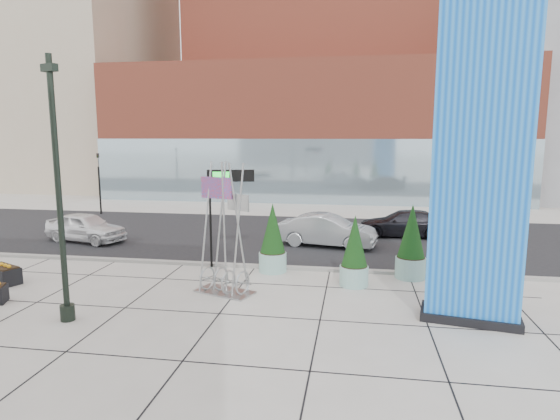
# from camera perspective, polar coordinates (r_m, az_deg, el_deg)

# --- Properties ---
(ground) EXTENTS (160.00, 160.00, 0.00)m
(ground) POSITION_cam_1_polar(r_m,az_deg,el_deg) (15.53, -9.95, -10.80)
(ground) COLOR #9E9991
(ground) RESTS_ON ground
(street_asphalt) EXTENTS (80.00, 12.00, 0.02)m
(street_asphalt) POSITION_cam_1_polar(r_m,az_deg,el_deg) (24.83, -2.40, -3.12)
(street_asphalt) COLOR black
(street_asphalt) RESTS_ON ground
(curb_edge) EXTENTS (80.00, 0.30, 0.12)m
(curb_edge) POSITION_cam_1_polar(r_m,az_deg,el_deg) (19.15, -6.03, -6.69)
(curb_edge) COLOR gray
(curb_edge) RESTS_ON ground
(tower_podium) EXTENTS (34.00, 10.00, 11.00)m
(tower_podium) POSITION_cam_1_polar(r_m,az_deg,el_deg) (40.97, 3.79, 9.39)
(tower_podium) COLOR #B04933
(tower_podium) RESTS_ON ground
(tower_glass_front) EXTENTS (34.00, 0.60, 5.00)m
(tower_glass_front) POSITION_cam_1_polar(r_m,az_deg,el_deg) (36.29, 3.01, 4.70)
(tower_glass_front) COLOR #8CA5B2
(tower_glass_front) RESTS_ON ground
(building_beige_left) EXTENTS (18.00, 20.00, 34.00)m
(building_beige_left) POSITION_cam_1_polar(r_m,az_deg,el_deg) (58.11, -24.74, 19.93)
(building_beige_left) COLOR gray
(building_beige_left) RESTS_ON ground
(blue_pylon) EXTENTS (2.86, 1.67, 8.94)m
(blue_pylon) POSITION_cam_1_polar(r_m,az_deg,el_deg) (13.89, 23.14, 4.53)
(blue_pylon) COLOR blue
(blue_pylon) RESTS_ON ground
(lamp_post) EXTENTS (0.50, 0.41, 7.38)m
(lamp_post) POSITION_cam_1_polar(r_m,az_deg,el_deg) (14.31, -25.20, -0.74)
(lamp_post) COLOR black
(lamp_post) RESTS_ON ground
(public_art_sculpture) EXTENTS (2.17, 1.60, 4.43)m
(public_art_sculpture) POSITION_cam_1_polar(r_m,az_deg,el_deg) (15.79, -6.76, -5.97)
(public_art_sculpture) COLOR #A6A9AA
(public_art_sculpture) RESTS_ON ground
(overhead_street_sign) EXTENTS (1.85, 0.50, 3.92)m
(overhead_street_sign) POSITION_cam_1_polar(r_m,az_deg,el_deg) (18.36, -6.59, 3.14)
(overhead_street_sign) COLOR black
(overhead_street_sign) RESTS_ON ground
(round_planter_east) EXTENTS (1.11, 1.11, 2.79)m
(round_planter_east) POSITION_cam_1_polar(r_m,az_deg,el_deg) (17.94, 15.72, -3.92)
(round_planter_east) COLOR #87B6AD
(round_planter_east) RESTS_ON ground
(round_planter_mid) EXTENTS (1.01, 1.01, 2.53)m
(round_planter_mid) POSITION_cam_1_polar(r_m,az_deg,el_deg) (16.62, 9.07, -5.14)
(round_planter_mid) COLOR #87B6AD
(round_planter_mid) RESTS_ON ground
(round_planter_west) EXTENTS (1.08, 1.08, 2.69)m
(round_planter_west) POSITION_cam_1_polar(r_m,az_deg,el_deg) (18.09, -0.90, -3.61)
(round_planter_west) COLOR #87B6AD
(round_planter_west) RESTS_ON ground
(box_planter_north) EXTENTS (1.55, 1.19, 0.76)m
(box_planter_north) POSITION_cam_1_polar(r_m,az_deg,el_deg) (19.60, -30.73, -6.69)
(box_planter_north) COLOR black
(box_planter_north) RESTS_ON ground
(car_white_west) EXTENTS (4.50, 2.67, 1.44)m
(car_white_west) POSITION_cam_1_polar(r_m,az_deg,el_deg) (25.24, -22.60, -1.97)
(car_white_west) COLOR silver
(car_white_west) RESTS_ON ground
(car_silver_mid) EXTENTS (4.82, 2.39, 1.52)m
(car_silver_mid) POSITION_cam_1_polar(r_m,az_deg,el_deg) (22.41, 5.79, -2.53)
(car_silver_mid) COLOR #9CA0A4
(car_silver_mid) RESTS_ON ground
(car_dark_east) EXTENTS (4.69, 1.93, 1.36)m
(car_dark_east) POSITION_cam_1_polar(r_m,az_deg,el_deg) (25.35, 14.81, -1.62)
(car_dark_east) COLOR black
(car_dark_east) RESTS_ON ground
(traffic_signal) EXTENTS (0.15, 0.18, 4.10)m
(traffic_signal) POSITION_cam_1_polar(r_m,az_deg,el_deg) (33.50, -21.18, 3.40)
(traffic_signal) COLOR black
(traffic_signal) RESTS_ON ground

